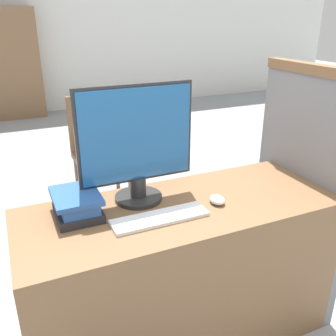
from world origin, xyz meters
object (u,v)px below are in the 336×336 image
(monitor, at_px, (137,144))
(mouse, at_px, (217,200))
(keyboard, at_px, (160,218))
(far_chair, at_px, (98,145))
(book_stack, at_px, (77,205))

(monitor, distance_m, mouse, 0.45)
(keyboard, distance_m, mouse, 0.30)
(mouse, height_order, far_chair, far_chair)
(mouse, bearing_deg, far_chair, 93.80)
(keyboard, relative_size, book_stack, 1.69)
(mouse, distance_m, far_chair, 1.80)
(mouse, height_order, book_stack, book_stack)
(mouse, relative_size, book_stack, 0.34)
(mouse, xyz_separation_m, far_chair, (-0.12, 1.77, -0.28))
(keyboard, bearing_deg, far_chair, 84.37)
(book_stack, relative_size, far_chair, 0.27)
(monitor, xyz_separation_m, book_stack, (-0.29, -0.04, -0.22))
(monitor, relative_size, keyboard, 1.28)
(keyboard, xyz_separation_m, far_chair, (0.18, 1.80, -0.27))
(keyboard, bearing_deg, mouse, 4.98)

